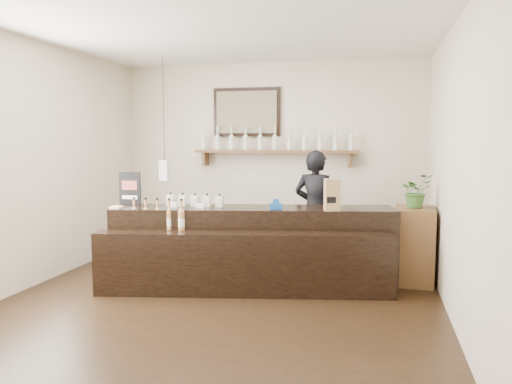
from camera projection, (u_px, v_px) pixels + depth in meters
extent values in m
plane|color=black|center=(220.00, 301.00, 5.18)|extent=(5.00, 5.00, 0.00)
plane|color=beige|center=(270.00, 158.00, 7.45)|extent=(4.50, 0.00, 4.50)
plane|color=beige|center=(74.00, 192.00, 2.62)|extent=(4.50, 0.00, 4.50)
plane|color=beige|center=(27.00, 164.00, 5.56)|extent=(0.00, 5.00, 5.00)
plane|color=beige|center=(456.00, 170.00, 4.51)|extent=(0.00, 5.00, 5.00)
plane|color=white|center=(218.00, 24.00, 4.89)|extent=(5.00, 5.00, 0.00)
cube|color=brown|center=(275.00, 152.00, 7.29)|extent=(2.40, 0.25, 0.04)
cube|color=brown|center=(206.00, 159.00, 7.59)|extent=(0.04, 0.20, 0.20)
cube|color=brown|center=(350.00, 160.00, 7.09)|extent=(0.04, 0.20, 0.20)
cube|color=black|center=(247.00, 112.00, 7.43)|extent=(1.02, 0.04, 0.72)
cube|color=#41382A|center=(246.00, 112.00, 7.41)|extent=(0.92, 0.01, 0.62)
cube|color=white|center=(165.00, 170.00, 6.90)|extent=(0.12, 0.12, 0.28)
cylinder|color=black|center=(164.00, 109.00, 6.81)|extent=(0.01, 0.01, 1.41)
cylinder|color=beige|center=(204.00, 143.00, 7.54)|extent=(0.07, 0.07, 0.20)
cone|color=beige|center=(203.00, 135.00, 7.52)|extent=(0.07, 0.07, 0.05)
cylinder|color=beige|center=(203.00, 131.00, 7.52)|extent=(0.02, 0.02, 0.07)
cylinder|color=#F2A747|center=(203.00, 127.00, 7.51)|extent=(0.03, 0.03, 0.02)
cylinder|color=white|center=(204.00, 144.00, 7.54)|extent=(0.07, 0.07, 0.09)
cylinder|color=beige|center=(217.00, 143.00, 7.48)|extent=(0.07, 0.07, 0.20)
cone|color=beige|center=(217.00, 135.00, 7.47)|extent=(0.07, 0.07, 0.05)
cylinder|color=beige|center=(217.00, 131.00, 7.46)|extent=(0.02, 0.02, 0.07)
cylinder|color=#F2A747|center=(217.00, 127.00, 7.46)|extent=(0.03, 0.03, 0.02)
cylinder|color=white|center=(217.00, 144.00, 7.49)|extent=(0.07, 0.07, 0.09)
cylinder|color=beige|center=(231.00, 143.00, 7.43)|extent=(0.07, 0.07, 0.20)
cone|color=beige|center=(231.00, 135.00, 7.42)|extent=(0.07, 0.07, 0.05)
cylinder|color=beige|center=(231.00, 130.00, 7.41)|extent=(0.02, 0.02, 0.07)
cylinder|color=#F2A747|center=(231.00, 127.00, 7.41)|extent=(0.03, 0.03, 0.02)
cylinder|color=white|center=(231.00, 144.00, 7.44)|extent=(0.07, 0.07, 0.09)
cylinder|color=beige|center=(246.00, 143.00, 7.38)|extent=(0.07, 0.07, 0.20)
cone|color=beige|center=(246.00, 134.00, 7.37)|extent=(0.07, 0.07, 0.05)
cylinder|color=beige|center=(246.00, 130.00, 7.36)|extent=(0.02, 0.02, 0.07)
cylinder|color=#F2A747|center=(246.00, 127.00, 7.36)|extent=(0.03, 0.03, 0.02)
cylinder|color=white|center=(246.00, 144.00, 7.38)|extent=(0.07, 0.07, 0.09)
cylinder|color=beige|center=(260.00, 143.00, 7.33)|extent=(0.07, 0.07, 0.20)
cone|color=beige|center=(260.00, 134.00, 7.32)|extent=(0.07, 0.07, 0.05)
cylinder|color=beige|center=(260.00, 130.00, 7.31)|extent=(0.02, 0.02, 0.07)
cylinder|color=#F2A747|center=(260.00, 127.00, 7.31)|extent=(0.03, 0.03, 0.02)
cylinder|color=white|center=(260.00, 145.00, 7.33)|extent=(0.07, 0.07, 0.09)
cylinder|color=beige|center=(275.00, 143.00, 7.28)|extent=(0.07, 0.07, 0.20)
cone|color=beige|center=(275.00, 134.00, 7.27)|extent=(0.07, 0.07, 0.05)
cylinder|color=beige|center=(275.00, 130.00, 7.26)|extent=(0.02, 0.02, 0.07)
cylinder|color=#F2A747|center=(275.00, 127.00, 7.26)|extent=(0.03, 0.03, 0.02)
cylinder|color=white|center=(275.00, 145.00, 7.28)|extent=(0.07, 0.07, 0.09)
cylinder|color=beige|center=(290.00, 143.00, 7.23)|extent=(0.07, 0.07, 0.20)
cone|color=beige|center=(290.00, 134.00, 7.22)|extent=(0.07, 0.07, 0.05)
cylinder|color=beige|center=(290.00, 130.00, 7.21)|extent=(0.02, 0.02, 0.07)
cylinder|color=#F2A747|center=(290.00, 127.00, 7.21)|extent=(0.03, 0.03, 0.02)
cylinder|color=white|center=(290.00, 145.00, 7.23)|extent=(0.07, 0.07, 0.09)
cylinder|color=beige|center=(305.00, 143.00, 7.18)|extent=(0.07, 0.07, 0.20)
cone|color=beige|center=(305.00, 134.00, 7.17)|extent=(0.07, 0.07, 0.05)
cylinder|color=beige|center=(305.00, 130.00, 7.16)|extent=(0.02, 0.02, 0.07)
cylinder|color=#F2A747|center=(305.00, 127.00, 7.15)|extent=(0.03, 0.03, 0.02)
cylinder|color=white|center=(305.00, 145.00, 7.18)|extent=(0.07, 0.07, 0.09)
cylinder|color=beige|center=(320.00, 143.00, 7.13)|extent=(0.07, 0.07, 0.20)
cone|color=beige|center=(320.00, 134.00, 7.11)|extent=(0.07, 0.07, 0.05)
cylinder|color=beige|center=(320.00, 130.00, 7.11)|extent=(0.02, 0.02, 0.07)
cylinder|color=#F2A747|center=(320.00, 127.00, 7.10)|extent=(0.03, 0.03, 0.02)
cylinder|color=white|center=(320.00, 145.00, 7.13)|extent=(0.07, 0.07, 0.09)
cylinder|color=beige|center=(336.00, 143.00, 7.08)|extent=(0.07, 0.07, 0.20)
cone|color=beige|center=(336.00, 134.00, 7.06)|extent=(0.07, 0.07, 0.05)
cylinder|color=beige|center=(336.00, 130.00, 7.06)|extent=(0.02, 0.02, 0.07)
cylinder|color=#F2A747|center=(336.00, 127.00, 7.05)|extent=(0.03, 0.03, 0.02)
cylinder|color=white|center=(336.00, 145.00, 7.08)|extent=(0.07, 0.07, 0.09)
cylinder|color=beige|center=(351.00, 143.00, 7.03)|extent=(0.07, 0.07, 0.20)
cone|color=beige|center=(352.00, 134.00, 7.01)|extent=(0.07, 0.07, 0.05)
cylinder|color=beige|center=(352.00, 130.00, 7.01)|extent=(0.02, 0.02, 0.07)
cylinder|color=#F2A747|center=(352.00, 127.00, 7.00)|extent=(0.03, 0.03, 0.02)
cylinder|color=white|center=(351.00, 145.00, 7.03)|extent=(0.07, 0.07, 0.09)
cube|color=black|center=(253.00, 246.00, 5.77)|extent=(3.27, 1.17, 0.90)
cube|color=black|center=(244.00, 264.00, 5.37)|extent=(3.21, 0.89, 0.68)
cube|color=white|center=(173.00, 205.00, 5.73)|extent=(0.10, 0.04, 0.05)
cube|color=white|center=(200.00, 206.00, 5.65)|extent=(0.10, 0.04, 0.05)
cube|color=beige|center=(117.00, 222.00, 5.67)|extent=(0.12, 0.12, 0.12)
cube|color=beige|center=(117.00, 211.00, 5.66)|extent=(0.12, 0.12, 0.12)
cube|color=beige|center=(171.00, 200.00, 5.90)|extent=(0.08, 0.08, 0.13)
cube|color=#D5A6B4|center=(169.00, 200.00, 5.86)|extent=(0.07, 0.00, 0.06)
cylinder|color=black|center=(171.00, 194.00, 5.89)|extent=(0.02, 0.02, 0.03)
cube|color=beige|center=(183.00, 200.00, 5.86)|extent=(0.08, 0.08, 0.13)
cube|color=#D5A6B4|center=(181.00, 201.00, 5.82)|extent=(0.07, 0.00, 0.06)
cylinder|color=black|center=(183.00, 194.00, 5.86)|extent=(0.02, 0.02, 0.03)
cube|color=beige|center=(195.00, 201.00, 5.83)|extent=(0.08, 0.08, 0.13)
cube|color=#D5A6B4|center=(194.00, 201.00, 5.79)|extent=(0.07, 0.00, 0.06)
cylinder|color=black|center=(195.00, 194.00, 5.82)|extent=(0.02, 0.02, 0.03)
cube|color=beige|center=(207.00, 201.00, 5.79)|extent=(0.08, 0.08, 0.13)
cube|color=#D5A6B4|center=(206.00, 202.00, 5.75)|extent=(0.07, 0.00, 0.06)
cylinder|color=black|center=(207.00, 195.00, 5.79)|extent=(0.02, 0.02, 0.03)
cube|color=beige|center=(220.00, 202.00, 5.76)|extent=(0.08, 0.08, 0.13)
cube|color=#D5A6B4|center=(219.00, 202.00, 5.72)|extent=(0.07, 0.00, 0.06)
cylinder|color=black|center=(220.00, 195.00, 5.75)|extent=(0.02, 0.02, 0.03)
cylinder|color=#B97A3E|center=(134.00, 219.00, 5.62)|extent=(0.07, 0.07, 0.20)
cone|color=#B97A3E|center=(134.00, 208.00, 5.60)|extent=(0.07, 0.07, 0.05)
cylinder|color=#B97A3E|center=(134.00, 202.00, 5.60)|extent=(0.02, 0.02, 0.07)
cylinder|color=black|center=(134.00, 198.00, 5.59)|extent=(0.03, 0.03, 0.02)
cylinder|color=white|center=(134.00, 221.00, 5.62)|extent=(0.07, 0.07, 0.09)
cylinder|color=#B97A3E|center=(146.00, 219.00, 5.58)|extent=(0.07, 0.07, 0.20)
cone|color=#B97A3E|center=(146.00, 208.00, 5.57)|extent=(0.07, 0.07, 0.05)
cylinder|color=#B97A3E|center=(145.00, 203.00, 5.57)|extent=(0.02, 0.02, 0.07)
cylinder|color=black|center=(145.00, 199.00, 5.56)|extent=(0.03, 0.03, 0.02)
cylinder|color=white|center=(146.00, 221.00, 5.59)|extent=(0.07, 0.07, 0.09)
cylinder|color=#B97A3E|center=(158.00, 220.00, 5.55)|extent=(0.07, 0.07, 0.20)
cone|color=#B97A3E|center=(157.00, 209.00, 5.54)|extent=(0.07, 0.07, 0.05)
cylinder|color=#B97A3E|center=(157.00, 203.00, 5.53)|extent=(0.02, 0.02, 0.07)
cylinder|color=black|center=(157.00, 199.00, 5.53)|extent=(0.03, 0.03, 0.02)
cylinder|color=white|center=(158.00, 222.00, 5.55)|extent=(0.07, 0.07, 0.09)
cylinder|color=#B97A3E|center=(169.00, 220.00, 5.52)|extent=(0.07, 0.07, 0.20)
cone|color=#B97A3E|center=(169.00, 209.00, 5.51)|extent=(0.07, 0.07, 0.05)
cylinder|color=#B97A3E|center=(169.00, 204.00, 5.50)|extent=(0.02, 0.02, 0.07)
cylinder|color=black|center=(169.00, 199.00, 5.49)|extent=(0.03, 0.03, 0.02)
cylinder|color=white|center=(169.00, 222.00, 5.52)|extent=(0.07, 0.07, 0.09)
cylinder|color=#B97A3E|center=(181.00, 221.00, 5.49)|extent=(0.07, 0.07, 0.20)
cone|color=#B97A3E|center=(181.00, 209.00, 5.47)|extent=(0.07, 0.07, 0.05)
cylinder|color=#B97A3E|center=(181.00, 204.00, 5.47)|extent=(0.02, 0.02, 0.07)
cylinder|color=black|center=(181.00, 200.00, 5.46)|extent=(0.03, 0.03, 0.02)
cylinder|color=white|center=(181.00, 223.00, 5.49)|extent=(0.07, 0.07, 0.09)
cube|color=black|center=(130.00, 188.00, 5.99)|extent=(0.28, 0.02, 0.39)
cube|color=#973A37|center=(129.00, 185.00, 5.98)|extent=(0.20, 0.01, 0.11)
cube|color=white|center=(130.00, 197.00, 5.99)|extent=(0.20, 0.01, 0.04)
cube|color=#9F804D|center=(332.00, 195.00, 5.43)|extent=(0.19, 0.16, 0.35)
cube|color=black|center=(331.00, 200.00, 5.38)|extent=(0.10, 0.03, 0.07)
cube|color=#1752A5|center=(276.00, 206.00, 5.58)|extent=(0.15, 0.09, 0.06)
cylinder|color=#1752A5|center=(276.00, 202.00, 5.57)|extent=(0.08, 0.05, 0.08)
cube|color=brown|center=(414.00, 245.00, 5.84)|extent=(0.47, 0.63, 0.88)
imported|color=#386629|center=(416.00, 191.00, 5.77)|extent=(0.47, 0.45, 0.39)
imported|color=black|center=(315.00, 202.00, 6.40)|extent=(0.72, 0.56, 1.74)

